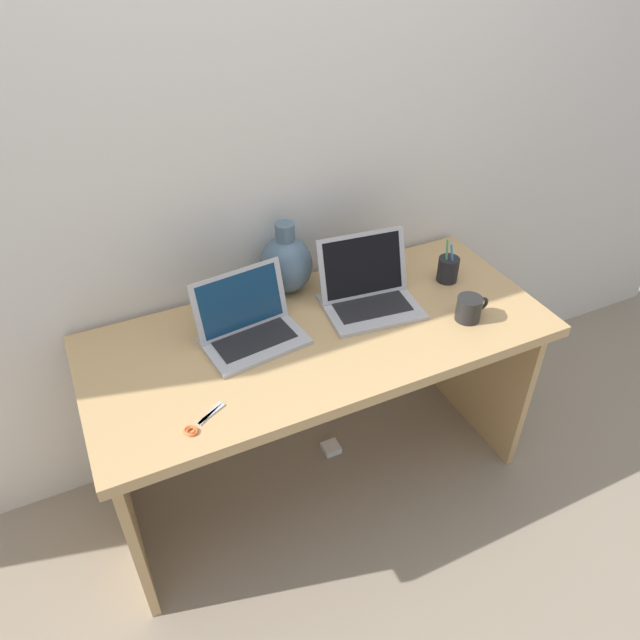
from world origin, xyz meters
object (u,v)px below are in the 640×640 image
object	(u,v)px
coffee_mug	(469,308)
laptop_right	(367,288)
scissors	(198,425)
power_brick	(331,448)
laptop_left	(248,322)
pen_cup	(448,269)
green_vase	(286,263)

from	to	relation	value
coffee_mug	laptop_right	bearing A→B (deg)	138.82
scissors	power_brick	size ratio (longest dim) A/B	1.96
laptop_left	scissors	xyz separation A→B (m)	(-0.26, -0.31, -0.06)
pen_cup	laptop_left	bearing A→B (deg)	179.84
coffee_mug	pen_cup	distance (m)	0.24
laptop_right	green_vase	size ratio (longest dim) A/B	1.30
laptop_left	scissors	bearing A→B (deg)	-130.21
laptop_left	laptop_right	size ratio (longest dim) A/B	0.99
green_vase	scissors	bearing A→B (deg)	-133.54
laptop_left	green_vase	world-z (taller)	green_vase
laptop_left	pen_cup	world-z (taller)	laptop_left
scissors	laptop_left	bearing A→B (deg)	49.79
laptop_left	coffee_mug	bearing A→B (deg)	-18.06
laptop_left	green_vase	size ratio (longest dim) A/B	1.28
pen_cup	power_brick	xyz separation A→B (m)	(-0.46, 0.02, -0.78)
laptop_left	coffee_mug	distance (m)	0.75
pen_cup	scissors	world-z (taller)	pen_cup
green_vase	power_brick	xyz separation A→B (m)	(0.10, -0.19, -0.85)
laptop_left	laptop_right	bearing A→B (deg)	0.20
power_brick	green_vase	bearing A→B (deg)	117.70
scissors	power_brick	xyz separation A→B (m)	(0.58, 0.33, -0.74)
laptop_right	power_brick	xyz separation A→B (m)	(-0.12, 0.01, -0.80)
laptop_right	scissors	world-z (taller)	laptop_right
green_vase	scissors	distance (m)	0.71
laptop_right	green_vase	bearing A→B (deg)	138.27
green_vase	scissors	xyz separation A→B (m)	(-0.49, -0.51, -0.11)
laptop_right	green_vase	xyz separation A→B (m)	(-0.22, 0.20, 0.05)
laptop_left	power_brick	xyz separation A→B (m)	(0.32, 0.01, -0.79)
laptop_right	scissors	size ratio (longest dim) A/B	2.54
laptop_right	pen_cup	xyz separation A→B (m)	(0.34, -0.00, -0.01)
green_vase	pen_cup	xyz separation A→B (m)	(0.56, -0.20, -0.06)
scissors	laptop_right	bearing A→B (deg)	23.85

